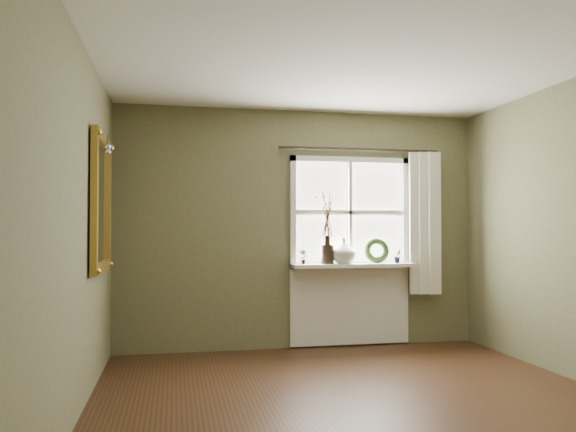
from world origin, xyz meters
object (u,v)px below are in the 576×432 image
(wreath, at_px, (377,253))
(gilt_mirror, at_px, (101,203))
(dark_jug, at_px, (327,254))
(cream_vase, at_px, (344,251))

(wreath, xyz_separation_m, gilt_mirror, (-2.80, -1.04, 0.49))
(dark_jug, relative_size, gilt_mirror, 0.18)
(wreath, bearing_deg, cream_vase, -168.27)
(cream_vase, bearing_deg, dark_jug, 180.00)
(cream_vase, bearing_deg, gilt_mirror, -157.53)
(cream_vase, relative_size, gilt_mirror, 0.24)
(wreath, distance_m, gilt_mirror, 3.03)
(wreath, bearing_deg, dark_jug, -170.10)
(wreath, bearing_deg, gilt_mirror, -153.77)
(dark_jug, bearing_deg, cream_vase, 0.00)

